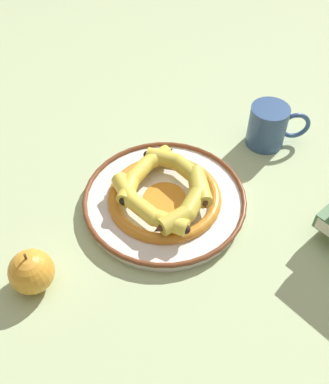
{
  "coord_description": "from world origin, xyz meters",
  "views": [
    {
      "loc": [
        0.16,
        0.6,
        0.7
      ],
      "look_at": [
        -0.01,
        0.03,
        0.04
      ],
      "focal_mm": 42.0,
      "sensor_mm": 36.0,
      "label": 1
    }
  ],
  "objects_px": {
    "banana_c": "(185,173)",
    "coffee_mug": "(269,126)",
    "decorative_bowl": "(164,199)",
    "banana_a": "(144,206)",
    "banana_d": "(143,172)",
    "apple": "(31,272)",
    "banana_b": "(188,203)"
  },
  "relations": [
    {
      "from": "banana_a",
      "to": "apple",
      "type": "distance_m",
      "value": 0.23
    },
    {
      "from": "coffee_mug",
      "to": "apple",
      "type": "bearing_deg",
      "value": -142.39
    },
    {
      "from": "banana_c",
      "to": "apple",
      "type": "height_order",
      "value": "apple"
    },
    {
      "from": "decorative_bowl",
      "to": "banana_b",
      "type": "distance_m",
      "value": 0.07
    },
    {
      "from": "decorative_bowl",
      "to": "banana_a",
      "type": "bearing_deg",
      "value": 32.76
    },
    {
      "from": "banana_d",
      "to": "apple",
      "type": "relative_size",
      "value": 1.68
    },
    {
      "from": "banana_a",
      "to": "banana_b",
      "type": "xyz_separation_m",
      "value": [
        -0.08,
        0.02,
        0.0
      ]
    },
    {
      "from": "banana_c",
      "to": "coffee_mug",
      "type": "relative_size",
      "value": 1.37
    },
    {
      "from": "decorative_bowl",
      "to": "banana_d",
      "type": "height_order",
      "value": "banana_d"
    },
    {
      "from": "coffee_mug",
      "to": "apple",
      "type": "relative_size",
      "value": 1.51
    },
    {
      "from": "banana_d",
      "to": "banana_a",
      "type": "bearing_deg",
      "value": 34.74
    },
    {
      "from": "banana_b",
      "to": "banana_d",
      "type": "xyz_separation_m",
      "value": [
        0.06,
        -0.11,
        -0.0
      ]
    },
    {
      "from": "decorative_bowl",
      "to": "apple",
      "type": "relative_size",
      "value": 3.62
    },
    {
      "from": "decorative_bowl",
      "to": "banana_a",
      "type": "distance_m",
      "value": 0.07
    },
    {
      "from": "decorative_bowl",
      "to": "coffee_mug",
      "type": "relative_size",
      "value": 2.39
    },
    {
      "from": "banana_c",
      "to": "apple",
      "type": "bearing_deg",
      "value": 89.28
    },
    {
      "from": "banana_b",
      "to": "coffee_mug",
      "type": "distance_m",
      "value": 0.3
    },
    {
      "from": "decorative_bowl",
      "to": "banana_a",
      "type": "xyz_separation_m",
      "value": [
        0.05,
        0.03,
        0.03
      ]
    },
    {
      "from": "banana_c",
      "to": "banana_d",
      "type": "xyz_separation_m",
      "value": [
        0.08,
        -0.03,
        -0.0
      ]
    },
    {
      "from": "banana_b",
      "to": "decorative_bowl",
      "type": "bearing_deg",
      "value": 74.18
    },
    {
      "from": "banana_d",
      "to": "apple",
      "type": "distance_m",
      "value": 0.29
    },
    {
      "from": "banana_b",
      "to": "banana_c",
      "type": "height_order",
      "value": "banana_b"
    },
    {
      "from": "banana_b",
      "to": "banana_d",
      "type": "height_order",
      "value": "banana_b"
    },
    {
      "from": "decorative_bowl",
      "to": "banana_d",
      "type": "relative_size",
      "value": 2.16
    },
    {
      "from": "banana_a",
      "to": "coffee_mug",
      "type": "relative_size",
      "value": 1.36
    },
    {
      "from": "decorative_bowl",
      "to": "banana_c",
      "type": "height_order",
      "value": "banana_c"
    },
    {
      "from": "coffee_mug",
      "to": "apple",
      "type": "height_order",
      "value": "coffee_mug"
    },
    {
      "from": "banana_c",
      "to": "coffee_mug",
      "type": "bearing_deg",
      "value": -92.66
    },
    {
      "from": "decorative_bowl",
      "to": "banana_d",
      "type": "distance_m",
      "value": 0.07
    },
    {
      "from": "decorative_bowl",
      "to": "banana_d",
      "type": "xyz_separation_m",
      "value": [
        0.03,
        -0.06,
        0.03
      ]
    },
    {
      "from": "coffee_mug",
      "to": "banana_b",
      "type": "bearing_deg",
      "value": -130.91
    },
    {
      "from": "banana_a",
      "to": "banana_d",
      "type": "xyz_separation_m",
      "value": [
        -0.02,
        -0.09,
        -0.0
      ]
    }
  ]
}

